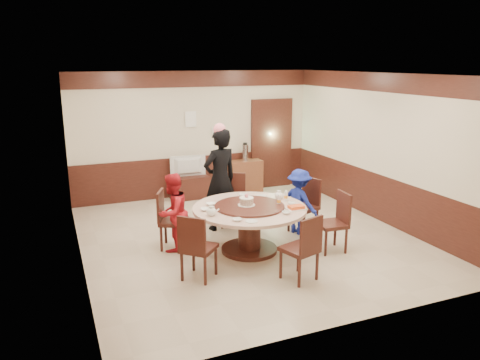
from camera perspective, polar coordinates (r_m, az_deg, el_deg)
name	(u,v)px	position (r m, az deg, el deg)	size (l,w,h in m)	color
room	(247,178)	(7.95, 0.90, 0.26)	(6.00, 6.04, 2.84)	beige
banquet_table	(249,220)	(7.53, 1.16, -4.88)	(1.82, 1.82, 0.78)	#3B1812
chair_0	(304,215)	(8.54, 7.80, -4.27)	(0.57, 0.56, 0.97)	#3B1812
chair_1	(233,210)	(8.77, -0.82, -3.63)	(0.60, 0.60, 0.97)	#3B1812
chair_2	(173,230)	(7.83, -8.21, -6.04)	(0.59, 0.58, 0.97)	#3B1812
chair_3	(198,258)	(6.72, -5.11, -9.49)	(0.62, 0.62, 0.97)	#3B1812
chair_4	(300,259)	(6.71, 7.36, -9.58)	(0.55, 0.56, 0.97)	#3B1812
chair_5	(332,233)	(7.77, 11.17, -6.32)	(0.49, 0.48, 0.97)	#3B1812
person_standing	(220,180)	(8.44, -2.44, 0.05)	(0.68, 0.45, 1.86)	black
person_red	(173,212)	(7.62, -8.22, -3.94)	(0.62, 0.49, 1.28)	red
person_blue	(299,202)	(8.37, 7.22, -2.62)	(0.76, 0.44, 1.17)	navy
birthday_cake	(246,201)	(7.43, 0.79, -2.61)	(0.28, 0.28, 0.19)	white
teapot_left	(212,212)	(7.05, -3.49, -3.89)	(0.17, 0.15, 0.13)	white
teapot_right	(279,195)	(7.90, 4.77, -1.89)	(0.17, 0.15, 0.13)	white
bowl_0	(211,204)	(7.56, -3.60, -2.95)	(0.15, 0.15, 0.04)	white
bowl_1	(286,213)	(7.15, 5.64, -3.99)	(0.13, 0.13, 0.04)	white
bowl_2	(237,220)	(6.82, -0.33, -4.86)	(0.14, 0.14, 0.03)	white
bowl_3	(291,203)	(7.63, 6.30, -2.85)	(0.12, 0.12, 0.04)	white
bowl_4	(205,209)	(7.30, -4.23, -3.60)	(0.15, 0.15, 0.04)	white
bowl_5	(243,195)	(8.02, 0.37, -1.87)	(0.15, 0.15, 0.05)	white
saucer_near	(252,221)	(6.80, 1.42, -5.04)	(0.18, 0.18, 0.01)	white
saucer_far	(262,196)	(8.07, 2.69, -1.90)	(0.18, 0.18, 0.01)	white
shrimp_platter	(296,208)	(7.38, 6.87, -3.38)	(0.30, 0.20, 0.06)	white
bottle_0	(279,201)	(7.55, 4.75, -2.51)	(0.06, 0.06, 0.16)	silver
bottle_1	(286,196)	(7.80, 5.63, -1.97)	(0.06, 0.06, 0.16)	silver
tv_stand	(189,187)	(10.57, -6.20, -0.89)	(0.85, 0.45, 0.50)	#3B1812
television	(189,166)	(10.46, -6.27, 1.66)	(0.80, 0.11, 0.46)	gray
side_cabinet	(245,176)	(11.01, 0.55, 0.48)	(0.80, 0.40, 0.75)	brown
thermos	(245,152)	(10.89, 0.63, 3.38)	(0.15, 0.15, 0.38)	silver
notice_left	(191,119)	(10.52, -6.02, 7.37)	(0.25, 0.00, 0.35)	white
notice_right	(218,131)	(10.76, -2.64, 5.98)	(0.30, 0.00, 0.22)	white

